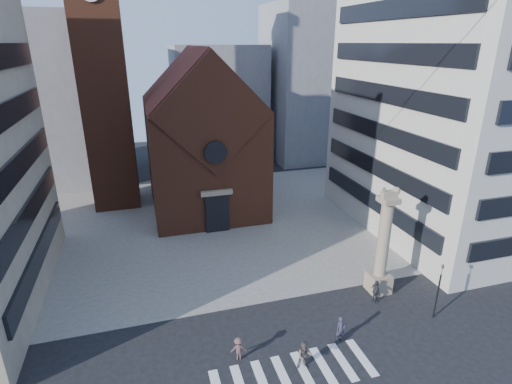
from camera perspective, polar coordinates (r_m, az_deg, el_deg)
ground at (r=27.92m, az=1.84°, el=-20.52°), size 120.00×120.00×0.00m
piazza at (r=43.54m, az=-6.00°, el=-4.40°), size 46.00×30.00×0.05m
zebra_crossing at (r=26.01m, az=5.37°, el=-24.39°), size 10.20×3.20×0.01m
church at (r=46.62m, az=-7.77°, el=7.58°), size 12.00×16.65×18.00m
campanile at (r=48.09m, az=-21.17°, el=16.19°), size 5.50×5.50×31.20m
building_right at (r=44.38m, az=28.54°, el=15.20°), size 18.00×22.00×32.00m
bg_block_left at (r=61.80m, az=-29.30°, el=11.23°), size 16.00×14.00×22.00m
bg_block_mid at (r=66.81m, az=-5.40°, el=12.49°), size 14.00×12.00×18.00m
bg_block_right at (r=68.56m, az=8.73°, el=15.08°), size 16.00×14.00×24.00m
lion_column at (r=32.06m, az=17.58°, el=-8.14°), size 1.63×1.60×8.68m
traffic_light at (r=31.11m, az=24.58°, el=-12.60°), size 0.13×0.16×4.30m
pedestrian_0 at (r=27.93m, az=12.01°, el=-18.61°), size 0.69×0.49×1.80m
pedestrian_1 at (r=25.77m, az=6.92°, el=-22.19°), size 1.02×0.87×1.82m
pedestrian_2 at (r=32.00m, az=16.74°, el=-13.44°), size 0.47×1.07×1.81m
pedestrian_3 at (r=26.26m, az=-2.49°, el=-21.44°), size 1.08×0.73×1.56m
scooter_0 at (r=41.82m, az=-13.65°, el=-5.19°), size 0.70×1.97×1.03m
scooter_1 at (r=41.87m, az=-11.24°, el=-4.87°), size 0.55×1.91×1.15m
scooter_2 at (r=42.05m, az=-8.83°, el=-4.68°), size 0.70×1.97×1.03m
scooter_3 at (r=42.25m, az=-6.46°, el=-4.34°), size 0.55×1.91×1.15m
scooter_4 at (r=42.57m, az=-4.12°, el=-4.14°), size 0.70×1.97×1.03m
scooter_5 at (r=42.91m, az=-1.81°, el=-3.80°), size 0.55×1.91×1.15m
scooter_6 at (r=43.37m, az=0.45°, el=-3.60°), size 0.70×1.97×1.03m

